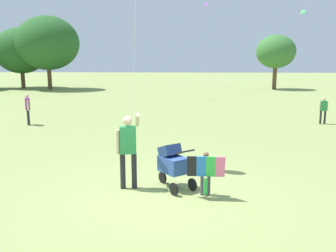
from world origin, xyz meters
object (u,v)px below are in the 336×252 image
(person_red_shirt, at_px, (323,108))
(person_sitting_far, at_px, (28,107))
(stroller, at_px, (172,162))
(child_with_butterfly_kite, at_px, (206,169))
(person_adult_flyer, at_px, (128,145))

(person_red_shirt, bearing_deg, person_sitting_far, -176.48)
(stroller, distance_m, person_sitting_far, 10.06)
(child_with_butterfly_kite, relative_size, person_sitting_far, 0.71)
(stroller, bearing_deg, person_adult_flyer, -176.51)
(person_adult_flyer, relative_size, person_red_shirt, 1.45)
(stroller, height_order, person_sitting_far, person_sitting_far)
(person_adult_flyer, relative_size, person_sitting_far, 1.28)
(stroller, relative_size, person_red_shirt, 0.86)
(person_adult_flyer, distance_m, person_red_shirt, 11.26)
(stroller, relative_size, person_sitting_far, 0.76)
(child_with_butterfly_kite, height_order, person_sitting_far, person_sitting_far)
(person_sitting_far, bearing_deg, person_red_shirt, 3.52)
(stroller, height_order, person_red_shirt, person_red_shirt)
(child_with_butterfly_kite, relative_size, stroller, 0.94)
(child_with_butterfly_kite, bearing_deg, person_red_shirt, 57.57)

